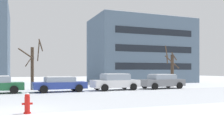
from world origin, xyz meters
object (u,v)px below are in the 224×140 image
at_px(fire_hydrant, 27,103).
at_px(parked_car_gray, 162,81).
at_px(parked_car_white, 115,82).
at_px(parked_car_blue, 60,84).

xyz_separation_m(fire_hydrant, parked_car_gray, (13.15, 10.25, 0.30)).
height_order(fire_hydrant, parked_car_white, parked_car_white).
distance_m(fire_hydrant, parked_car_gray, 16.68).
bearing_deg(parked_car_gray, fire_hydrant, -142.05).
bearing_deg(parked_car_blue, parked_car_white, 0.61).
bearing_deg(parked_car_white, parked_car_gray, 0.68).
bearing_deg(parked_car_gray, parked_car_blue, -179.36).
relative_size(parked_car_blue, parked_car_white, 1.02).
xyz_separation_m(parked_car_blue, parked_car_white, (5.08, 0.05, 0.09)).
bearing_deg(parked_car_blue, parked_car_gray, 0.64).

